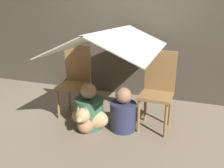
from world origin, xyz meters
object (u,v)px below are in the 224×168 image
Objects in this scene: person_front at (89,110)px; chair_left at (76,79)px; dog at (89,117)px; chair_right at (158,88)px; person_second at (123,113)px.

chair_left is at bearing 138.62° from person_front.
person_front is 0.10m from dog.
dog is (-0.77, -0.37, -0.36)m from chair_right.
dog is at bearing -72.67° from person_front.
chair_right is 0.93m from dog.
person_second is (0.42, 0.08, -0.01)m from person_front.
person_second is at bearing -145.83° from chair_right.
chair_right is (1.13, -0.00, 0.00)m from chair_left.
chair_left reaches higher than person_second.
chair_left is 0.54m from person_front.
person_second is at bearing 20.03° from dog.
dog is (0.36, -0.37, -0.36)m from chair_left.
chair_left is at bearing 163.87° from person_second.
chair_right is at bearing 25.44° from dog.
chair_right is at bearing -3.08° from chair_left.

